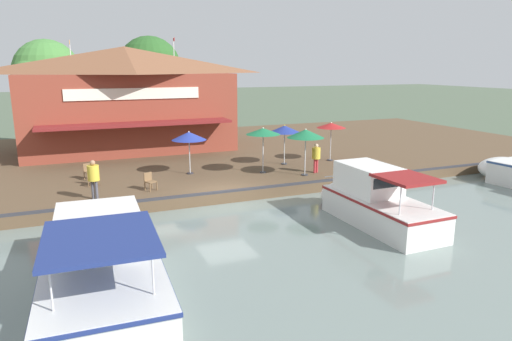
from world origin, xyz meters
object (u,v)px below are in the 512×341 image
object	(u,v)px
cafe_chair_back_row_seat	(89,171)
motorboat_fourth_along	(371,200)
motorboat_outer_channel	(101,253)
cafe_chair_facing_river	(150,180)
patio_umbrella_back_row	(285,129)
patio_umbrella_mid_patio_left	(306,134)
person_near_entrance	(316,155)
patio_umbrella_by_entrance	(263,131)
waterfront_restaurant	(127,98)
cafe_chair_mid_patio	(94,176)
patio_umbrella_near_quay_edge	(331,126)
tree_behind_restaurant	(148,70)
tree_downstream_bank	(45,75)
person_mid_patio	(93,175)
patio_umbrella_mid_patio_right	(189,136)

from	to	relation	value
cafe_chair_back_row_seat	motorboat_fourth_along	xyz separation A→B (m)	(9.81, 10.62, -0.11)
cafe_chair_back_row_seat	motorboat_outer_channel	bearing A→B (deg)	-1.04
cafe_chair_back_row_seat	motorboat_fourth_along	distance (m)	14.46
cafe_chair_facing_river	patio_umbrella_back_row	bearing A→B (deg)	108.33
patio_umbrella_mid_patio_left	person_near_entrance	size ratio (longest dim) A/B	1.56
cafe_chair_facing_river	patio_umbrella_by_entrance	bearing A→B (deg)	100.86
waterfront_restaurant	person_near_entrance	xyz separation A→B (m)	(11.73, 8.56, -2.60)
motorboat_outer_channel	patio_umbrella_by_entrance	bearing A→B (deg)	133.24
patio_umbrella_by_entrance	cafe_chair_mid_patio	xyz separation A→B (m)	(-0.67, -8.87, -1.85)
patio_umbrella_near_quay_edge	motorboat_fourth_along	bearing A→B (deg)	-21.67
person_near_entrance	tree_behind_restaurant	distance (m)	17.12
patio_umbrella_back_row	patio_umbrella_by_entrance	xyz separation A→B (m)	(1.59, -2.09, 0.18)
tree_downstream_bank	cafe_chair_back_row_seat	bearing A→B (deg)	9.19
person_near_entrance	motorboat_fourth_along	world-z (taller)	motorboat_fourth_along
patio_umbrella_mid_patio_left	person_mid_patio	world-z (taller)	patio_umbrella_mid_patio_left
patio_umbrella_by_entrance	motorboat_fourth_along	bearing A→B (deg)	11.57
cafe_chair_facing_river	tree_behind_restaurant	size ratio (longest dim) A/B	0.10
person_mid_patio	person_near_entrance	distance (m)	11.75
patio_umbrella_mid_patio_left	person_mid_patio	size ratio (longest dim) A/B	1.43
patio_umbrella_by_entrance	cafe_chair_facing_river	size ratio (longest dim) A/B	3.00
person_near_entrance	tree_behind_restaurant	world-z (taller)	tree_behind_restaurant
patio_umbrella_back_row	tree_behind_restaurant	size ratio (longest dim) A/B	0.30
tree_downstream_bank	person_near_entrance	bearing A→B (deg)	41.19
waterfront_restaurant	motorboat_fourth_along	bearing A→B (deg)	21.95
patio_umbrella_near_quay_edge	patio_umbrella_back_row	xyz separation A→B (m)	(-0.13, -3.15, -0.08)
cafe_chair_facing_river	tree_downstream_bank	xyz separation A→B (m)	(-15.94, -4.64, 4.72)
person_near_entrance	tree_downstream_bank	world-z (taller)	tree_downstream_bank
patio_umbrella_mid_patio_right	waterfront_restaurant	bearing A→B (deg)	-167.85
motorboat_fourth_along	tree_behind_restaurant	world-z (taller)	tree_behind_restaurant
tree_behind_restaurant	tree_downstream_bank	bearing A→B (deg)	-94.44
patio_umbrella_mid_patio_right	cafe_chair_mid_patio	distance (m)	5.35
patio_umbrella_by_entrance	cafe_chair_facing_river	world-z (taller)	patio_umbrella_by_entrance
motorboat_outer_channel	tree_downstream_bank	bearing A→B (deg)	-175.49
motorboat_fourth_along	patio_umbrella_back_row	bearing A→B (deg)	176.90
cafe_chair_mid_patio	person_near_entrance	bearing A→B (deg)	81.38
patio_umbrella_back_row	patio_umbrella_mid_patio_right	bearing A→B (deg)	-87.44
cafe_chair_mid_patio	motorboat_fourth_along	xyz separation A→B (m)	(8.40, 10.45, -0.11)
patio_umbrella_mid_patio_left	cafe_chair_mid_patio	distance (m)	11.09
tree_behind_restaurant	person_mid_patio	bearing A→B (deg)	-18.36
patio_umbrella_back_row	cafe_chair_facing_river	size ratio (longest dim) A/B	2.82
motorboat_outer_channel	patio_umbrella_mid_patio_right	bearing A→B (deg)	151.57
patio_umbrella_by_entrance	cafe_chair_mid_patio	distance (m)	9.09
motorboat_fourth_along	waterfront_restaurant	bearing A→B (deg)	-158.05
patio_umbrella_mid_patio_left	tree_behind_restaurant	size ratio (longest dim) A/B	0.32
motorboat_outer_channel	tree_behind_restaurant	xyz separation A→B (m)	(-22.81, 5.56, 5.34)
cafe_chair_mid_patio	person_mid_patio	world-z (taller)	person_mid_patio
person_mid_patio	motorboat_fourth_along	xyz separation A→B (m)	(5.86, 10.56, -0.77)
patio_umbrella_near_quay_edge	person_mid_patio	bearing A→B (deg)	-76.85
patio_umbrella_back_row	patio_umbrella_mid_patio_right	xyz separation A→B (m)	(0.26, -5.90, -0.03)
patio_umbrella_by_entrance	tree_behind_restaurant	xyz separation A→B (m)	(-14.13, -3.68, 3.21)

